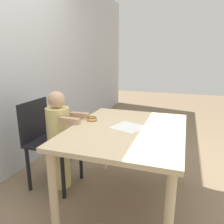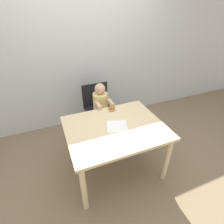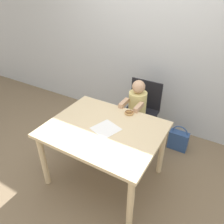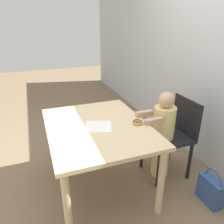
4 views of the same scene
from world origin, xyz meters
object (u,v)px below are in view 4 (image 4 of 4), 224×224
(chair, at_px, (172,135))
(handbag, at_px, (211,190))
(donut, at_px, (138,122))
(child_figure, at_px, (162,136))

(chair, distance_m, handbag, 0.62)
(chair, bearing_deg, handbag, 11.19)
(donut, bearing_deg, handbag, 49.07)
(child_figure, bearing_deg, donut, -81.65)
(chair, xyz_separation_m, donut, (0.05, -0.45, 0.25))
(handbag, bearing_deg, chair, -168.81)
(chair, height_order, handbag, chair)
(child_figure, xyz_separation_m, donut, (0.05, -0.32, 0.23))
(chair, bearing_deg, child_figure, -90.00)
(chair, relative_size, donut, 8.62)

